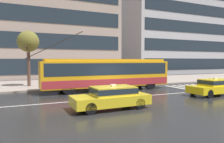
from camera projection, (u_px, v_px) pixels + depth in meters
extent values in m
plane|color=#252526|center=(115.00, 95.00, 16.36)|extent=(160.00, 160.00, 0.00)
cube|color=gray|center=(83.00, 83.00, 25.07)|extent=(80.00, 10.00, 0.14)
cube|color=beige|center=(180.00, 88.00, 20.60)|extent=(0.44, 4.40, 0.01)
cube|color=beige|center=(187.00, 88.00, 20.96)|extent=(0.44, 4.40, 0.01)
cube|color=beige|center=(193.00, 87.00, 21.32)|extent=(0.44, 4.40, 0.01)
cube|color=beige|center=(200.00, 87.00, 21.68)|extent=(0.44, 4.40, 0.01)
cube|color=beige|center=(206.00, 86.00, 22.04)|extent=(0.44, 4.40, 0.01)
cube|color=silver|center=(122.00, 98.00, 15.26)|extent=(72.00, 0.14, 0.01)
cube|color=orange|center=(107.00, 73.00, 19.16)|extent=(11.90, 2.55, 2.27)
cube|color=orange|center=(107.00, 60.00, 19.09)|extent=(11.19, 2.30, 0.20)
cube|color=#1E2833|center=(107.00, 69.00, 19.13)|extent=(11.43, 2.58, 1.04)
cube|color=#AC2C33|center=(107.00, 81.00, 19.19)|extent=(11.78, 2.58, 0.64)
cube|color=#1E2833|center=(159.00, 68.00, 21.46)|extent=(0.13, 2.18, 1.14)
cube|color=black|center=(158.00, 62.00, 21.37)|extent=(0.17, 1.88, 0.28)
cylinder|color=black|center=(54.00, 45.00, 17.50)|extent=(4.65, 0.09, 2.42)
cylinder|color=black|center=(55.00, 44.00, 16.86)|extent=(4.65, 0.09, 2.42)
cylinder|color=black|center=(138.00, 82.00, 21.80)|extent=(1.04, 0.31, 1.04)
cylinder|color=black|center=(150.00, 84.00, 19.81)|extent=(1.04, 0.31, 1.04)
cylinder|color=black|center=(64.00, 85.00, 18.71)|extent=(1.04, 0.31, 1.04)
cylinder|color=black|center=(68.00, 88.00, 16.71)|extent=(1.04, 0.31, 1.04)
cube|color=yellow|center=(214.00, 89.00, 16.39)|extent=(4.38, 1.89, 0.55)
cube|color=yellow|center=(215.00, 82.00, 16.44)|extent=(2.38, 1.58, 0.48)
cube|color=#1E2833|center=(215.00, 82.00, 16.43)|extent=(2.43, 1.60, 0.31)
cube|color=silver|center=(215.00, 78.00, 16.42)|extent=(0.29, 0.17, 0.12)
cylinder|color=black|center=(210.00, 94.00, 15.08)|extent=(0.63, 0.22, 0.62)
cylinder|color=black|center=(193.00, 91.00, 16.48)|extent=(0.63, 0.22, 0.62)
cylinder|color=black|center=(217.00, 89.00, 17.71)|extent=(0.63, 0.22, 0.62)
cube|color=gold|center=(110.00, 100.00, 11.75)|extent=(4.44, 1.88, 0.55)
cube|color=gold|center=(113.00, 91.00, 11.80)|extent=(2.41, 1.60, 0.48)
cube|color=#1E2833|center=(113.00, 90.00, 11.80)|extent=(2.45, 1.62, 0.31)
cube|color=silver|center=(113.00, 85.00, 11.78)|extent=(0.28, 0.16, 0.12)
cylinder|color=black|center=(91.00, 109.00, 10.42)|extent=(0.62, 0.21, 0.62)
cylinder|color=black|center=(82.00, 103.00, 11.89)|extent=(0.62, 0.21, 0.62)
cylinder|color=black|center=(140.00, 104.00, 11.63)|extent=(0.62, 0.21, 0.62)
cylinder|color=black|center=(126.00, 99.00, 13.10)|extent=(0.62, 0.21, 0.62)
cylinder|color=gray|center=(111.00, 73.00, 21.69)|extent=(0.08, 0.08, 2.57)
cylinder|color=gray|center=(76.00, 74.00, 20.19)|extent=(0.08, 0.08, 2.57)
cylinder|color=gray|center=(106.00, 72.00, 23.00)|extent=(0.08, 0.08, 2.57)
cylinder|color=gray|center=(73.00, 73.00, 21.50)|extent=(0.08, 0.08, 2.57)
cube|color=#99ADB2|center=(90.00, 72.00, 22.24)|extent=(3.56, 0.04, 2.05)
cube|color=#B2B2B7|center=(92.00, 61.00, 21.52)|extent=(4.04, 1.73, 0.08)
cube|color=brown|center=(91.00, 81.00, 21.96)|extent=(2.62, 0.36, 0.08)
cylinder|color=navy|center=(84.00, 81.00, 22.56)|extent=(0.14, 0.14, 0.79)
cylinder|color=navy|center=(85.00, 81.00, 22.67)|extent=(0.14, 0.14, 0.79)
cylinder|color=gray|center=(85.00, 75.00, 22.58)|extent=(0.47, 0.47, 0.57)
sphere|color=#CDB186|center=(85.00, 71.00, 22.56)|extent=(0.23, 0.23, 0.23)
cone|color=red|center=(86.00, 68.00, 22.63)|extent=(1.11, 1.11, 0.28)
cylinder|color=#333333|center=(86.00, 73.00, 22.65)|extent=(0.02, 0.02, 0.75)
cylinder|color=black|center=(105.00, 81.00, 22.48)|extent=(0.14, 0.14, 0.87)
cylinder|color=black|center=(105.00, 81.00, 22.34)|extent=(0.14, 0.14, 0.87)
cylinder|color=#485848|center=(105.00, 74.00, 22.37)|extent=(0.50, 0.50, 0.56)
sphere|color=tan|center=(105.00, 70.00, 22.35)|extent=(0.22, 0.22, 0.22)
cylinder|color=navy|center=(53.00, 82.00, 21.40)|extent=(0.14, 0.14, 0.86)
cylinder|color=navy|center=(54.00, 82.00, 21.40)|extent=(0.14, 0.14, 0.86)
cylinder|color=gray|center=(53.00, 74.00, 21.36)|extent=(0.47, 0.47, 0.63)
sphere|color=tan|center=(53.00, 70.00, 21.34)|extent=(0.21, 0.21, 0.21)
cone|color=#298D4F|center=(52.00, 68.00, 21.32)|extent=(1.06, 1.06, 0.29)
cylinder|color=#333333|center=(52.00, 73.00, 21.35)|extent=(0.02, 0.02, 0.77)
cylinder|color=brown|center=(97.00, 82.00, 21.58)|extent=(0.14, 0.14, 0.83)
cylinder|color=brown|center=(97.00, 82.00, 21.43)|extent=(0.14, 0.14, 0.83)
cylinder|color=#4C4B47|center=(97.00, 75.00, 21.47)|extent=(0.51, 0.51, 0.61)
sphere|color=tan|center=(97.00, 71.00, 21.45)|extent=(0.24, 0.24, 0.24)
cone|color=#23192D|center=(97.00, 68.00, 21.32)|extent=(1.32, 1.32, 0.26)
cylinder|color=#333333|center=(97.00, 73.00, 21.35)|extent=(0.02, 0.02, 0.79)
cylinder|color=brown|center=(29.00, 67.00, 21.05)|extent=(0.31, 0.31, 3.96)
cylinder|color=brown|center=(28.00, 56.00, 20.56)|extent=(0.24, 1.01, 0.92)
cylinder|color=#4D392D|center=(27.00, 49.00, 20.37)|extent=(0.42, 1.26, 0.74)
cylinder|color=brown|center=(29.00, 47.00, 21.42)|extent=(0.33, 1.11, 1.30)
sphere|color=brown|center=(28.00, 41.00, 20.91)|extent=(2.15, 2.15, 2.15)
cube|color=gray|center=(52.00, 1.00, 33.22)|extent=(19.85, 10.36, 24.61)
cube|color=#1E2833|center=(58.00, 66.00, 29.00)|extent=(18.66, 0.06, 2.11)
cube|color=#1E2833|center=(58.00, 41.00, 28.81)|extent=(18.66, 0.06, 2.11)
cube|color=#1E2833|center=(58.00, 16.00, 28.63)|extent=(18.66, 0.06, 2.11)
cube|color=#B0ADB2|center=(171.00, 32.00, 47.53)|extent=(23.22, 11.96, 18.80)
cube|color=#1E2833|center=(190.00, 64.00, 42.41)|extent=(21.82, 0.06, 2.26)
cube|color=#1E2833|center=(190.00, 46.00, 42.22)|extent=(21.82, 0.06, 2.26)
cube|color=#1E2833|center=(190.00, 27.00, 42.02)|extent=(21.82, 0.06, 2.26)
cube|color=#1E2833|center=(191.00, 8.00, 41.83)|extent=(21.82, 0.06, 2.26)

